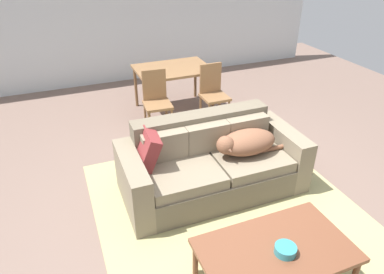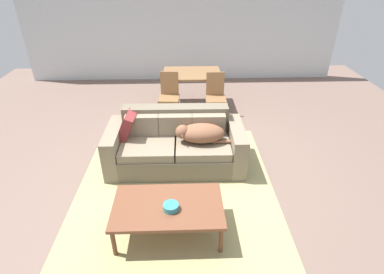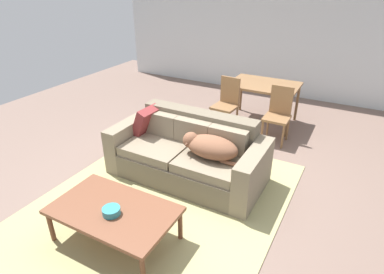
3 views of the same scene
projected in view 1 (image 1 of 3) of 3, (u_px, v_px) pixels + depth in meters
ground_plane at (220, 183)px, 4.39m from camera, size 10.00×10.00×0.00m
back_partition at (132, 12)px, 6.94m from camera, size 8.00×0.12×2.70m
area_rug at (238, 224)px, 3.76m from camera, size 2.81×3.39×0.01m
couch at (211, 164)px, 4.17m from camera, size 2.09×0.98×0.85m
dog_on_left_cushion at (245, 143)px, 4.05m from camera, size 0.85×0.40×0.28m
throw_pillow_by_left_arm at (147, 150)px, 3.83m from camera, size 0.30×0.42×0.42m
coffee_table at (276, 252)px, 2.96m from camera, size 1.27×0.76×0.41m
bowl_on_coffee_table at (285, 250)px, 2.88m from camera, size 0.18×0.18×0.07m
dining_table at (173, 72)px, 5.89m from camera, size 1.22×0.88×0.75m
dining_chair_near_left at (156, 99)px, 5.36m from camera, size 0.43×0.43×0.93m
dining_chair_near_right at (213, 91)px, 5.64m from camera, size 0.40×0.40×0.92m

